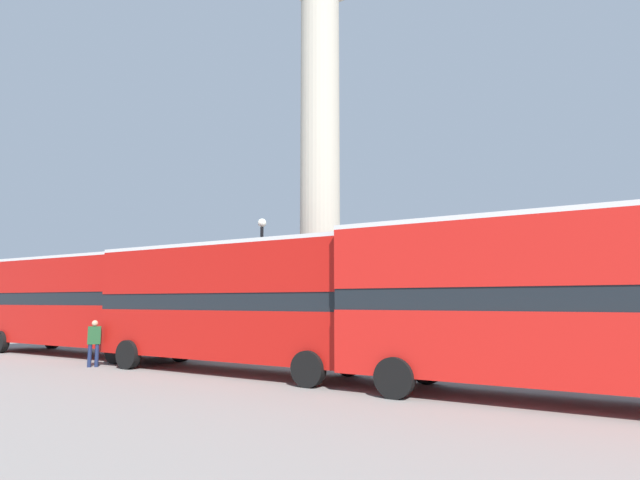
{
  "coord_description": "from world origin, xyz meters",
  "views": [
    {
      "loc": [
        12.56,
        -19.95,
        2.36
      ],
      "look_at": [
        0.0,
        0.0,
        5.25
      ],
      "focal_mm": 28.0,
      "sensor_mm": 36.0,
      "label": 1
    }
  ],
  "objects_px": {
    "pedestrian_near_lamp": "(94,341)",
    "bus_b": "(82,300)",
    "monument_column": "(320,196)",
    "street_lamp": "(261,285)",
    "bus_c": "(235,301)",
    "equestrian_statue": "(214,310)",
    "bus_a": "(571,298)"
  },
  "relations": [
    {
      "from": "street_lamp",
      "to": "pedestrian_near_lamp",
      "type": "relative_size",
      "value": 3.55
    },
    {
      "from": "street_lamp",
      "to": "pedestrian_near_lamp",
      "type": "height_order",
      "value": "street_lamp"
    },
    {
      "from": "monument_column",
      "to": "bus_b",
      "type": "bearing_deg",
      "value": -141.52
    },
    {
      "from": "equestrian_statue",
      "to": "pedestrian_near_lamp",
      "type": "height_order",
      "value": "equestrian_statue"
    },
    {
      "from": "equestrian_statue",
      "to": "pedestrian_near_lamp",
      "type": "bearing_deg",
      "value": -28.54
    },
    {
      "from": "equestrian_statue",
      "to": "street_lamp",
      "type": "relative_size",
      "value": 1.04
    },
    {
      "from": "pedestrian_near_lamp",
      "to": "bus_b",
      "type": "bearing_deg",
      "value": 100.03
    },
    {
      "from": "monument_column",
      "to": "equestrian_statue",
      "type": "height_order",
      "value": "monument_column"
    },
    {
      "from": "bus_b",
      "to": "bus_c",
      "type": "xyz_separation_m",
      "value": [
        9.39,
        -0.43,
        -0.03
      ]
    },
    {
      "from": "equestrian_statue",
      "to": "pedestrian_near_lamp",
      "type": "distance_m",
      "value": 15.45
    },
    {
      "from": "monument_column",
      "to": "bus_c",
      "type": "relative_size",
      "value": 1.88
    },
    {
      "from": "equestrian_statue",
      "to": "bus_a",
      "type": "bearing_deg",
      "value": 5.82
    },
    {
      "from": "pedestrian_near_lamp",
      "to": "monument_column",
      "type": "bearing_deg",
      "value": 11.47
    },
    {
      "from": "monument_column",
      "to": "bus_c",
      "type": "height_order",
      "value": "monument_column"
    },
    {
      "from": "bus_c",
      "to": "equestrian_statue",
      "type": "relative_size",
      "value": 1.73
    },
    {
      "from": "bus_a",
      "to": "bus_b",
      "type": "xyz_separation_m",
      "value": [
        -19.66,
        0.35,
        -0.03
      ]
    },
    {
      "from": "equestrian_statue",
      "to": "pedestrian_near_lamp",
      "type": "relative_size",
      "value": 3.7
    },
    {
      "from": "bus_a",
      "to": "pedestrian_near_lamp",
      "type": "height_order",
      "value": "bus_a"
    },
    {
      "from": "bus_a",
      "to": "bus_b",
      "type": "height_order",
      "value": "bus_a"
    },
    {
      "from": "monument_column",
      "to": "street_lamp",
      "type": "relative_size",
      "value": 3.39
    },
    {
      "from": "equestrian_statue",
      "to": "street_lamp",
      "type": "distance_m",
      "value": 13.31
    },
    {
      "from": "bus_a",
      "to": "equestrian_statue",
      "type": "bearing_deg",
      "value": 150.33
    },
    {
      "from": "equestrian_statue",
      "to": "street_lamp",
      "type": "bearing_deg",
      "value": -4.2
    },
    {
      "from": "bus_b",
      "to": "bus_c",
      "type": "bearing_deg",
      "value": -5.04
    },
    {
      "from": "bus_a",
      "to": "monument_column",
      "type": "bearing_deg",
      "value": 146.02
    },
    {
      "from": "monument_column",
      "to": "equestrian_statue",
      "type": "distance_m",
      "value": 13.62
    },
    {
      "from": "street_lamp",
      "to": "bus_c",
      "type": "bearing_deg",
      "value": -63.01
    },
    {
      "from": "bus_c",
      "to": "bus_a",
      "type": "bearing_deg",
      "value": -1.41
    },
    {
      "from": "bus_c",
      "to": "equestrian_statue",
      "type": "xyz_separation_m",
      "value": [
        -12.47,
        11.9,
        -0.58
      ]
    },
    {
      "from": "monument_column",
      "to": "bus_b",
      "type": "distance_m",
      "value": 11.79
    },
    {
      "from": "bus_c",
      "to": "street_lamp",
      "type": "xyz_separation_m",
      "value": [
        -1.95,
        3.84,
        0.66
      ]
    },
    {
      "from": "equestrian_statue",
      "to": "bus_b",
      "type": "bearing_deg",
      "value": -41.69
    }
  ]
}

